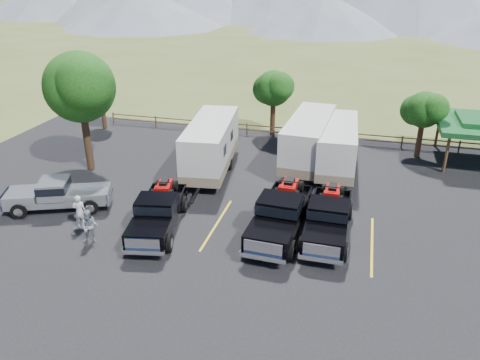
% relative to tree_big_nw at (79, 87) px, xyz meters
% --- Properties ---
extents(ground, '(320.00, 320.00, 0.00)m').
position_rel_tree_big_nw_xyz_m(ground, '(12.55, -9.03, -5.60)').
color(ground, '#485524').
rests_on(ground, ground).
extents(asphalt_lot, '(44.00, 34.00, 0.04)m').
position_rel_tree_big_nw_xyz_m(asphalt_lot, '(12.55, -6.03, -5.58)').
color(asphalt_lot, black).
rests_on(asphalt_lot, ground).
extents(stall_lines, '(12.12, 5.50, 0.01)m').
position_rel_tree_big_nw_xyz_m(stall_lines, '(12.55, -5.03, -5.55)').
color(stall_lines, gold).
rests_on(stall_lines, asphalt_lot).
extents(tree_big_nw, '(5.54, 5.18, 7.84)m').
position_rel_tree_big_nw_xyz_m(tree_big_nw, '(0.00, 0.00, 0.00)').
color(tree_big_nw, black).
rests_on(tree_big_nw, ground).
extents(tree_ne_a, '(3.11, 2.92, 4.76)m').
position_rel_tree_big_nw_xyz_m(tree_ne_a, '(21.52, 7.99, -2.11)').
color(tree_ne_a, black).
rests_on(tree_ne_a, ground).
extents(tree_north, '(3.46, 3.24, 5.25)m').
position_rel_tree_big_nw_xyz_m(tree_north, '(10.52, 9.99, -1.76)').
color(tree_north, black).
rests_on(tree_north, ground).
extents(tree_nw_small, '(2.59, 2.43, 3.85)m').
position_rel_tree_big_nw_xyz_m(tree_nw_small, '(-3.48, 7.99, -2.81)').
color(tree_nw_small, black).
rests_on(tree_nw_small, ground).
extents(rail_fence, '(36.12, 0.12, 1.00)m').
position_rel_tree_big_nw_xyz_m(rail_fence, '(14.55, 9.47, -4.99)').
color(rail_fence, brown).
rests_on(rail_fence, ground).
extents(rig_left, '(3.13, 6.52, 2.09)m').
position_rel_tree_big_nw_xyz_m(rig_left, '(7.76, -6.19, -4.55)').
color(rig_left, black).
rests_on(rig_left, asphalt_lot).
extents(rig_center, '(2.70, 6.96, 2.29)m').
position_rel_tree_big_nw_xyz_m(rig_center, '(13.94, -4.91, -4.45)').
color(rig_center, black).
rests_on(rig_center, asphalt_lot).
extents(rig_right, '(2.27, 6.35, 2.12)m').
position_rel_tree_big_nw_xyz_m(rig_right, '(16.30, -4.57, -4.54)').
color(rig_right, black).
rests_on(rig_right, asphalt_lot).
extents(trailer_left, '(3.48, 9.82, 3.39)m').
position_rel_tree_big_nw_xyz_m(trailer_left, '(8.06, 1.71, -3.78)').
color(trailer_left, silver).
rests_on(trailer_left, asphalt_lot).
extents(trailer_center, '(2.92, 9.65, 3.34)m').
position_rel_tree_big_nw_xyz_m(trailer_center, '(14.11, 4.41, -3.81)').
color(trailer_center, silver).
rests_on(trailer_center, asphalt_lot).
extents(trailer_right, '(2.64, 9.09, 3.16)m').
position_rel_tree_big_nw_xyz_m(trailer_right, '(16.06, 3.98, -3.90)').
color(trailer_right, silver).
rests_on(trailer_right, asphalt_lot).
extents(pickup_silver, '(6.13, 3.92, 1.76)m').
position_rel_tree_big_nw_xyz_m(pickup_silver, '(1.47, -5.65, -4.64)').
color(pickup_silver, '#94989C').
rests_on(pickup_silver, asphalt_lot).
extents(person_a, '(0.78, 0.66, 1.81)m').
position_rel_tree_big_nw_xyz_m(person_a, '(3.76, -7.11, -4.65)').
color(person_a, silver).
rests_on(person_a, asphalt_lot).
extents(person_b, '(1.02, 0.90, 1.76)m').
position_rel_tree_big_nw_xyz_m(person_b, '(5.10, -8.36, -4.68)').
color(person_b, gray).
rests_on(person_b, asphalt_lot).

